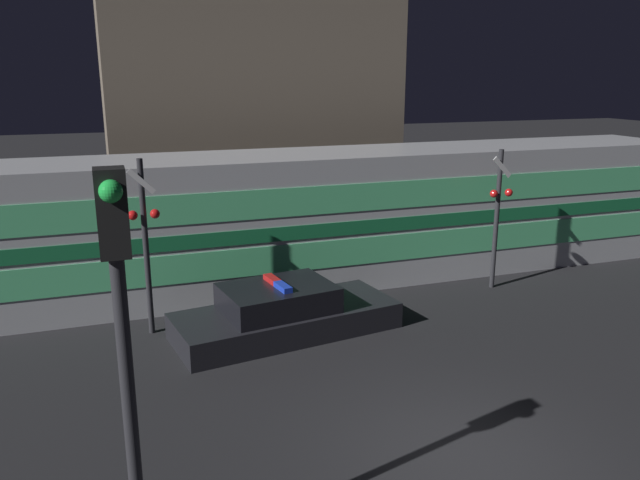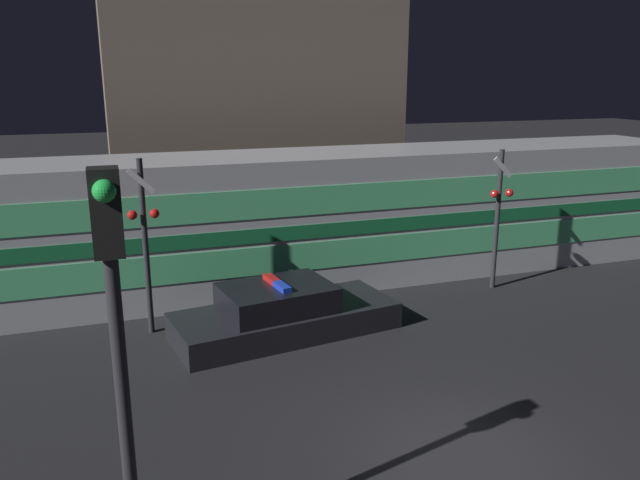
# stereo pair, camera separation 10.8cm
# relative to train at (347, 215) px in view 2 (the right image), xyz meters

# --- Properties ---
(ground_plane) EXTENTS (120.00, 120.00, 0.00)m
(ground_plane) POSITION_rel_train_xyz_m (-1.61, -8.88, -1.80)
(ground_plane) COLOR black
(train) EXTENTS (21.35, 2.96, 3.61)m
(train) POSITION_rel_train_xyz_m (0.00, 0.00, 0.00)
(train) COLOR #B7BABF
(train) RESTS_ON ground_plane
(police_car) EXTENTS (5.23, 2.64, 1.27)m
(police_car) POSITION_rel_train_xyz_m (-2.87, -3.40, -1.34)
(police_car) COLOR black
(police_car) RESTS_ON ground_plane
(crossing_signal_near) EXTENTS (0.67, 0.30, 3.78)m
(crossing_signal_near) POSITION_rel_train_xyz_m (3.41, -2.30, 0.29)
(crossing_signal_near) COLOR #2D2D33
(crossing_signal_near) RESTS_ON ground_plane
(crossing_signal_far) EXTENTS (0.67, 0.30, 3.95)m
(crossing_signal_far) POSITION_rel_train_xyz_m (-5.69, -2.39, 0.38)
(crossing_signal_far) COLOR #2D2D33
(crossing_signal_far) RESTS_ON ground_plane
(traffic_light_corner) EXTENTS (0.30, 0.46, 4.79)m
(traffic_light_corner) POSITION_rel_train_xyz_m (-6.41, -9.66, 1.35)
(traffic_light_corner) COLOR #2D2D33
(traffic_light_corner) RESTS_ON ground_plane
(building_left) EXTENTS (9.92, 5.37, 8.94)m
(building_left) POSITION_rel_train_xyz_m (-1.24, 6.63, 2.66)
(building_left) COLOR #726656
(building_left) RESTS_ON ground_plane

